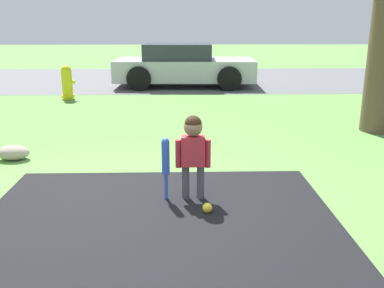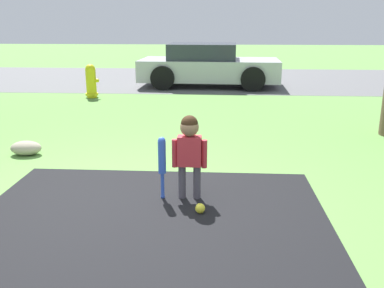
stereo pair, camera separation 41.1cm
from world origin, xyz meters
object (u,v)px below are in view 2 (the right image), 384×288
(fire_hydrant, at_px, (91,81))
(parked_car, at_px, (208,66))
(baseball_bat, at_px, (162,159))
(child, at_px, (189,145))
(sports_ball, at_px, (200,208))

(fire_hydrant, height_order, parked_car, parked_car)
(baseball_bat, xyz_separation_m, parked_car, (0.24, 7.99, 0.14))
(child, bearing_deg, baseball_bat, -174.09)
(baseball_bat, relative_size, fire_hydrant, 0.83)
(baseball_bat, bearing_deg, parked_car, 88.28)
(sports_ball, bearing_deg, parked_car, 91.13)
(child, height_order, baseball_bat, child)
(parked_car, bearing_deg, sports_ball, -86.86)
(parked_car, bearing_deg, child, -87.72)
(sports_ball, height_order, fire_hydrant, fire_hydrant)
(sports_ball, height_order, parked_car, parked_car)
(sports_ball, relative_size, fire_hydrant, 0.12)
(baseball_bat, relative_size, parked_car, 0.17)
(sports_ball, xyz_separation_m, parked_car, (-0.16, 8.32, 0.52))
(sports_ball, relative_size, parked_car, 0.02)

